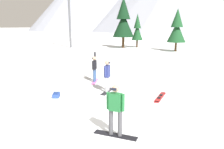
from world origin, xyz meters
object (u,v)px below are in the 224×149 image
object	(u,v)px
snowboarder_background	(94,68)
pine_tree_twin	(177,28)
snowboarder_foreground	(115,109)
backpack_blue	(56,95)
pine_tree_leaning	(123,20)
loose_snowboard_near_right	(160,97)
ski_lift_tower	(69,7)
snowboarder_midground	(107,75)
pine_tree_broad	(137,29)

from	to	relation	value
snowboarder_background	pine_tree_twin	xyz separation A→B (m)	(1.65, 20.46, 2.40)
snowboarder_foreground	backpack_blue	xyz separation A→B (m)	(-4.48, 2.30, -0.81)
pine_tree_leaning	pine_tree_twin	bearing A→B (deg)	-10.03
loose_snowboard_near_right	ski_lift_tower	distance (m)	29.29
snowboarder_foreground	backpack_blue	bearing A→B (deg)	152.80
snowboarder_foreground	pine_tree_twin	distance (m)	26.69
ski_lift_tower	snowboarder_midground	bearing A→B (deg)	-49.15
snowboarder_foreground	snowboarder_midground	distance (m)	5.07
loose_snowboard_near_right	pine_tree_leaning	size ratio (longest dim) A/B	0.23
snowboarder_foreground	ski_lift_tower	distance (m)	32.22
pine_tree_leaning	loose_snowboard_near_right	bearing A→B (deg)	-62.71
pine_tree_twin	pine_tree_leaning	bearing A→B (deg)	169.97
snowboarder_foreground	loose_snowboard_near_right	world-z (taller)	snowboarder_foreground
pine_tree_leaning	snowboarder_midground	bearing A→B (deg)	-68.94
snowboarder_midground	pine_tree_broad	size ratio (longest dim) A/B	0.31
backpack_blue	pine_tree_broad	distance (m)	28.36
snowboarder_foreground	snowboarder_background	world-z (taller)	snowboarder_background
backpack_blue	snowboarder_foreground	bearing A→B (deg)	-27.20
pine_tree_broad	snowboarder_foreground	bearing A→B (deg)	-71.76
snowboarder_midground	loose_snowboard_near_right	xyz separation A→B (m)	(2.95, 0.29, -0.92)
snowboarder_background	pine_tree_broad	size ratio (longest dim) A/B	0.34
snowboarder_background	ski_lift_tower	bearing A→B (deg)	130.19
snowboarder_midground	pine_tree_broad	bearing A→B (deg)	105.96
pine_tree_leaning	ski_lift_tower	size ratio (longest dim) A/B	0.71
snowboarder_midground	ski_lift_tower	size ratio (longest dim) A/B	0.15
loose_snowboard_near_right	pine_tree_twin	distance (m)	22.25
snowboarder_foreground	pine_tree_leaning	bearing A→B (deg)	112.60
snowboarder_foreground	pine_tree_broad	world-z (taller)	pine_tree_broad
snowboarder_foreground	snowboarder_midground	world-z (taller)	snowboarder_foreground
backpack_blue	ski_lift_tower	world-z (taller)	ski_lift_tower
pine_tree_broad	ski_lift_tower	bearing A→B (deg)	-151.98
loose_snowboard_near_right	pine_tree_broad	world-z (taller)	pine_tree_broad
snowboarder_midground	snowboarder_background	xyz separation A→B (m)	(-1.77, 1.62, -0.02)
loose_snowboard_near_right	pine_tree_broad	size ratio (longest dim) A/B	0.33
pine_tree_twin	loose_snowboard_near_right	bearing A→B (deg)	-81.99
backpack_blue	pine_tree_twin	distance (m)	24.43
snowboarder_foreground	snowboarder_background	size ratio (longest dim) A/B	0.91
pine_tree_twin	pine_tree_leaning	size ratio (longest dim) A/B	0.73
backpack_blue	pine_tree_broad	xyz separation A→B (m)	(-5.40, 27.68, 2.97)
pine_tree_broad	backpack_blue	bearing A→B (deg)	-78.96
snowboarder_background	backpack_blue	xyz separation A→B (m)	(-0.15, -3.70, -0.79)
pine_tree_twin	ski_lift_tower	world-z (taller)	ski_lift_tower
snowboarder_background	ski_lift_tower	size ratio (longest dim) A/B	0.17
snowboarder_background	backpack_blue	bearing A→B (deg)	-92.26
loose_snowboard_near_right	ski_lift_tower	size ratio (longest dim) A/B	0.16
pine_tree_twin	pine_tree_leaning	xyz separation A→B (m)	(-9.00, 1.59, 1.22)
pine_tree_twin	snowboarder_background	bearing A→B (deg)	-94.62
snowboarder_background	backpack_blue	size ratio (longest dim) A/B	3.54
snowboarder_background	pine_tree_leaning	size ratio (longest dim) A/B	0.24
pine_tree_broad	pine_tree_twin	size ratio (longest dim) A/B	0.94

